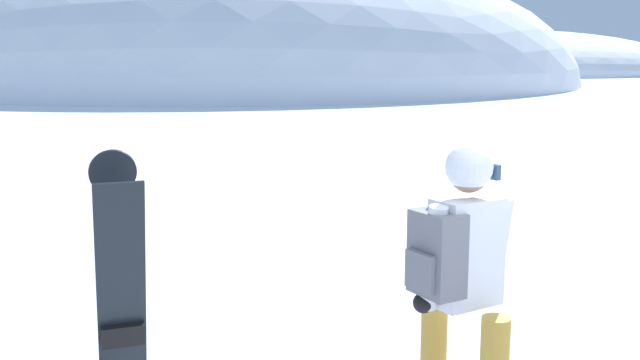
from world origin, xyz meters
The scene contains 4 objects.
ridge_peak_main centered at (9.08, 41.61, 0.00)m, with size 39.33×35.40×15.42m.
ridge_peak_far centered at (35.93, 54.55, 0.00)m, with size 31.42×28.28×7.28m.
snowboarder_main centered at (-0.46, 0.76, 0.92)m, with size 0.64×1.81×1.71m.
spare_snowboard centered at (-2.13, 1.79, 0.82)m, with size 0.28×0.43×1.62m.
Camera 1 is at (-2.46, -2.57, 2.21)m, focal length 41.91 mm.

